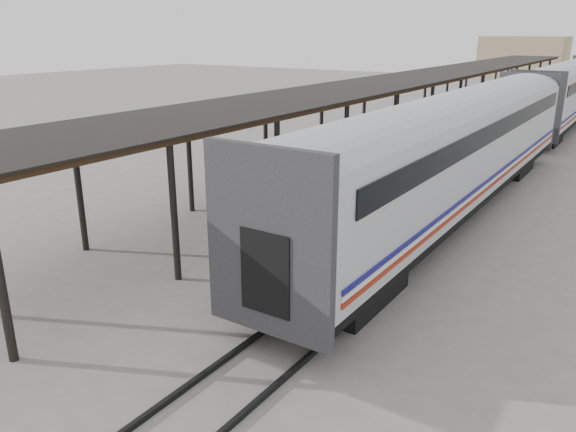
# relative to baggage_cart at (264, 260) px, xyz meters

# --- Properties ---
(ground) EXTENTS (160.00, 160.00, 0.00)m
(ground) POSITION_rel_baggage_cart_xyz_m (-0.78, 0.76, -0.65)
(ground) COLOR slate
(ground) RESTS_ON ground
(train) EXTENTS (3.45, 76.01, 4.01)m
(train) POSITION_rel_baggage_cart_xyz_m (2.41, 34.55, 2.04)
(train) COLOR silver
(train) RESTS_ON ground
(canopy) EXTENTS (4.90, 64.30, 4.15)m
(canopy) POSITION_rel_baggage_cart_xyz_m (-4.18, 24.76, 3.36)
(canopy) COLOR #422B19
(canopy) RESTS_ON ground
(rails) EXTENTS (1.54, 150.00, 0.12)m
(rails) POSITION_rel_baggage_cart_xyz_m (2.42, 34.76, -0.59)
(rails) COLOR black
(rails) RESTS_ON ground
(building_left) EXTENTS (12.00, 8.00, 6.00)m
(building_left) POSITION_rel_baggage_cart_xyz_m (-10.78, 82.76, 2.35)
(building_left) COLOR tan
(building_left) RESTS_ON ground
(baggage_cart) EXTENTS (1.76, 2.62, 0.86)m
(baggage_cart) POSITION_rel_baggage_cart_xyz_m (0.00, 0.00, 0.00)
(baggage_cart) COLOR brown
(baggage_cart) RESTS_ON ground
(suitcase_stack) EXTENTS (1.28, 1.43, 0.58)m
(suitcase_stack) POSITION_rel_baggage_cart_xyz_m (-0.18, 0.35, 0.41)
(suitcase_stack) COLOR #323234
(suitcase_stack) RESTS_ON baggage_cart
(luggage_tug) EXTENTS (1.31, 1.63, 1.25)m
(luggage_tug) POSITION_rel_baggage_cart_xyz_m (-3.83, 17.23, -0.08)
(luggage_tug) COLOR maroon
(luggage_tug) RESTS_ON ground
(porter) EXTENTS (0.53, 0.71, 1.79)m
(porter) POSITION_rel_baggage_cart_xyz_m (0.25, -0.65, 1.11)
(porter) COLOR navy
(porter) RESTS_ON baggage_cart
(pedestrian) EXTENTS (1.02, 0.68, 1.62)m
(pedestrian) POSITION_rel_baggage_cart_xyz_m (-3.00, 13.97, 0.16)
(pedestrian) COLOR black
(pedestrian) RESTS_ON ground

